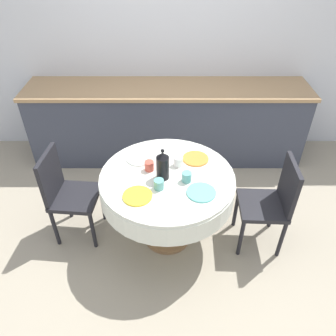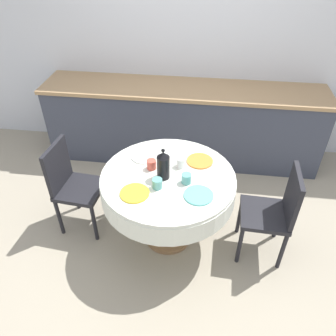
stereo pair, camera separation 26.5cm
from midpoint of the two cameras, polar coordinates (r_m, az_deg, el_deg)
ground_plane at (r=3.23m, az=2.40°, el=-11.90°), size 12.00×12.00×0.00m
wall_back at (r=3.97m, az=5.45°, el=20.64°), size 7.00×0.05×2.60m
kitchen_counter at (r=4.00m, az=4.49°, el=7.71°), size 3.24×0.64×0.93m
dining_table at (r=2.78m, az=2.73°, el=-3.53°), size 1.13×1.13×0.76m
chair_left at (r=2.93m, az=20.62°, el=-7.02°), size 0.42×0.42×0.90m
chair_right at (r=3.10m, az=-14.05°, el=-2.63°), size 0.43×0.43×0.90m
plate_near_left at (r=2.52m, az=-2.85°, el=-4.51°), size 0.23×0.23×0.01m
cup_near_left at (r=2.55m, az=1.08°, el=-2.83°), size 0.08×0.08×0.08m
plate_near_right at (r=2.53m, az=8.36°, el=-4.83°), size 0.23×0.23×0.01m
cup_near_right at (r=2.62m, az=6.12°, el=-1.94°), size 0.08×0.08×0.08m
plate_far_left at (r=2.90m, az=-1.58°, el=1.96°), size 0.23×0.23×0.01m
cup_far_left at (r=2.75m, az=-0.14°, el=0.52°), size 0.08×0.08×0.08m
plate_far_right at (r=2.87m, az=8.20°, el=1.13°), size 0.23×0.23×0.01m
cup_far_right at (r=2.78m, az=5.02°, el=0.90°), size 0.08×0.08×0.08m
coffee_carafe at (r=2.61m, az=2.07°, el=0.39°), size 0.10×0.10×0.28m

